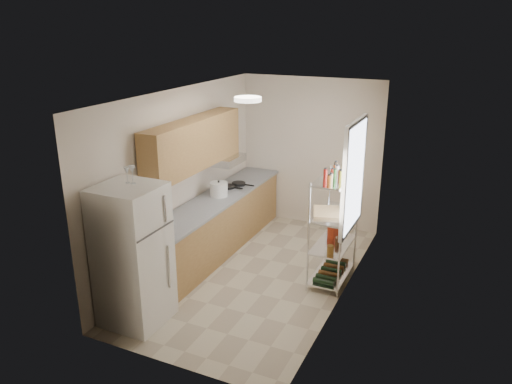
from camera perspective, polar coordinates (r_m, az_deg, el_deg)
room at (r=6.80m, az=0.21°, el=0.27°), size 2.52×4.42×2.62m
counter_run at (r=7.85m, az=-4.58°, el=-3.74°), size 0.63×3.51×0.90m
upper_cabinets at (r=7.22m, az=-7.12°, el=5.47°), size 0.33×2.20×0.72m
range_hood at (r=7.97m, az=-3.65°, el=3.75°), size 0.50×0.60×0.12m
window at (r=6.66m, az=11.13°, el=1.76°), size 0.06×1.00×1.46m
bakers_rack at (r=6.80m, az=8.98°, el=-1.68°), size 0.45×0.90×1.73m
ceiling_dome at (r=6.23m, az=-0.94°, el=10.57°), size 0.34×0.34×0.05m
refrigerator at (r=6.10m, az=-13.90°, el=-7.06°), size 0.71×0.71×1.73m
wine_glass_a at (r=5.81m, az=-13.95°, el=1.94°), size 0.08×0.08×0.21m
wine_glass_b at (r=5.85m, az=-14.52°, el=1.90°), size 0.07×0.07×0.19m
rice_cooker at (r=7.74m, az=-4.28°, el=0.32°), size 0.27×0.27×0.22m
frying_pan_large at (r=8.12m, az=-3.31°, el=0.60°), size 0.24×0.24×0.04m
frying_pan_small at (r=8.26m, az=-1.99°, el=0.95°), size 0.23×0.23×0.05m
cutting_board at (r=6.82m, az=8.09°, el=-2.29°), size 0.49×0.55×0.03m
espresso_machine at (r=7.01m, az=10.77°, el=-0.90°), size 0.16×0.23×0.25m
storage_bag at (r=7.19m, az=8.78°, el=-4.55°), size 0.13×0.16×0.16m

